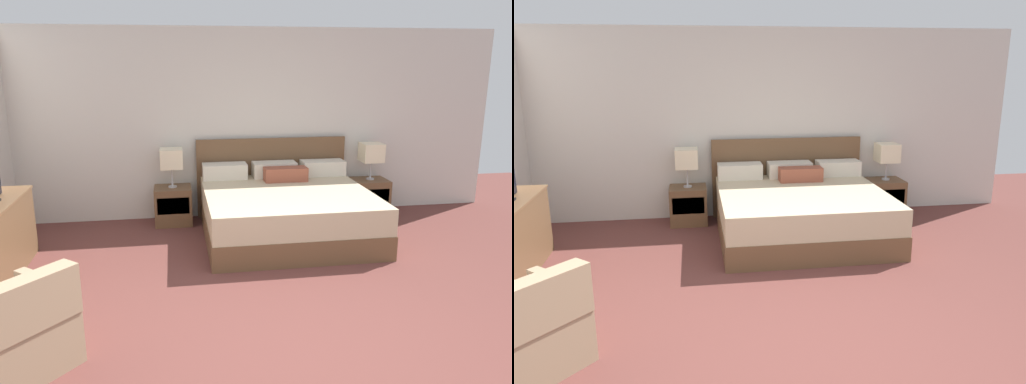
# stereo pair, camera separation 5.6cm
# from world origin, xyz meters

# --- Properties ---
(ground_plane) EXTENTS (11.04, 11.04, 0.00)m
(ground_plane) POSITION_xyz_m (0.00, 0.00, 0.00)
(ground_plane) COLOR brown
(wall_back) EXTENTS (7.18, 0.06, 2.54)m
(wall_back) POSITION_xyz_m (0.00, 3.71, 1.27)
(wall_back) COLOR beige
(wall_back) RESTS_ON ground
(bed) EXTENTS (2.07, 1.98, 1.08)m
(bed) POSITION_xyz_m (0.39, 2.71, 0.32)
(bed) COLOR brown
(bed) RESTS_ON ground
(nightstand_left) EXTENTS (0.48, 0.43, 0.50)m
(nightstand_left) POSITION_xyz_m (-0.98, 3.40, 0.25)
(nightstand_left) COLOR brown
(nightstand_left) RESTS_ON ground
(nightstand_right) EXTENTS (0.48, 0.43, 0.50)m
(nightstand_right) POSITION_xyz_m (1.76, 3.40, 0.25)
(nightstand_right) COLOR brown
(nightstand_right) RESTS_ON ground
(table_lamp_left) EXTENTS (0.29, 0.29, 0.51)m
(table_lamp_left) POSITION_xyz_m (-0.98, 3.41, 0.87)
(table_lamp_left) COLOR #B7B7BC
(table_lamp_left) RESTS_ON nightstand_left
(table_lamp_right) EXTENTS (0.29, 0.29, 0.51)m
(table_lamp_right) POSITION_xyz_m (1.76, 3.41, 0.87)
(table_lamp_right) COLOR #B7B7BC
(table_lamp_right) RESTS_ON nightstand_right
(armchair_by_window) EXTENTS (0.97, 0.97, 0.76)m
(armchair_by_window) POSITION_xyz_m (-2.07, 0.24, 0.28)
(armchair_by_window) COLOR #9E8466
(armchair_by_window) RESTS_ON ground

